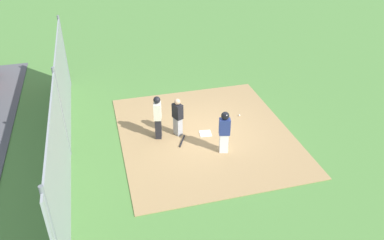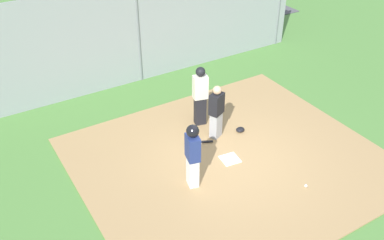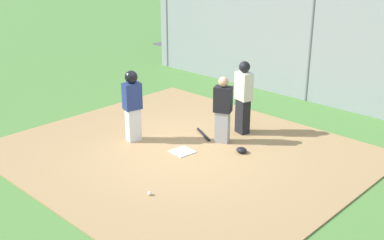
{
  "view_description": "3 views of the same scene",
  "coord_description": "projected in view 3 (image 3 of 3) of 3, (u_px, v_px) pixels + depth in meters",
  "views": [
    {
      "loc": [
        11.79,
        -3.68,
        8.2
      ],
      "look_at": [
        0.04,
        -0.54,
        0.75
      ],
      "focal_mm": 36.2,
      "sensor_mm": 36.0,
      "label": 1
    },
    {
      "loc": [
        5.21,
        6.76,
        6.77
      ],
      "look_at": [
        0.41,
        -1.14,
        0.7
      ],
      "focal_mm": 40.81,
      "sensor_mm": 36.0,
      "label": 2
    },
    {
      "loc": [
        -6.68,
        6.68,
        4.32
      ],
      "look_at": [
        -0.05,
        -0.25,
        0.71
      ],
      "focal_mm": 45.11,
      "sensor_mm": 36.0,
      "label": 3
    }
  ],
  "objects": [
    {
      "name": "umpire",
      "position": [
        243.0,
        96.0,
        11.08
      ],
      "size": [
        0.43,
        0.35,
        1.72
      ],
      "rotation": [
        0.0,
        0.0,
        1.32
      ],
      "color": "black",
      "rests_on": "dirt_infield"
    },
    {
      "name": "parking_lot",
      "position": [
        378.0,
        69.0,
        16.98
      ],
      "size": [
        18.0,
        5.2,
        0.04
      ],
      "primitive_type": "cube",
      "color": "#515156",
      "rests_on": "ground_plane"
    },
    {
      "name": "catcher",
      "position": [
        223.0,
        109.0,
        10.6
      ],
      "size": [
        0.45,
        0.39,
        1.52
      ],
      "rotation": [
        0.0,
        0.0,
        2.0
      ],
      "color": "#9E9EA3",
      "rests_on": "dirt_infield"
    },
    {
      "name": "dirt_infield",
      "position": [
        182.0,
        153.0,
        10.36
      ],
      "size": [
        7.2,
        6.4,
        0.03
      ],
      "primitive_type": "cube",
      "color": "#A88456",
      "rests_on": "ground_plane"
    },
    {
      "name": "backstop_fence",
      "position": [
        311.0,
        45.0,
        13.18
      ],
      "size": [
        12.0,
        0.1,
        3.35
      ],
      "color": "#93999E",
      "rests_on": "ground_plane"
    },
    {
      "name": "parked_car_silver",
      "position": [
        309.0,
        39.0,
        19.07
      ],
      "size": [
        4.38,
        2.29,
        1.28
      ],
      "rotation": [
        0.0,
        0.0,
        -0.13
      ],
      "color": "#B2B2B7",
      "rests_on": "parking_lot"
    },
    {
      "name": "home_plate",
      "position": [
        182.0,
        152.0,
        10.35
      ],
      "size": [
        0.49,
        0.49,
        0.02
      ],
      "primitive_type": "cube",
      "rotation": [
        0.0,
        0.0,
        -0.12
      ],
      "color": "white",
      "rests_on": "dirt_infield"
    },
    {
      "name": "catcher_mask",
      "position": [
        242.0,
        150.0,
        10.29
      ],
      "size": [
        0.24,
        0.2,
        0.12
      ],
      "primitive_type": "ellipsoid",
      "color": "black",
      "rests_on": "dirt_infield"
    },
    {
      "name": "baseball_bat",
      "position": [
        203.0,
        134.0,
        11.2
      ],
      "size": [
        0.69,
        0.39,
        0.06
      ],
      "primitive_type": "cylinder",
      "rotation": [
        0.0,
        1.57,
        2.68
      ],
      "color": "black",
      "rests_on": "dirt_infield"
    },
    {
      "name": "runner",
      "position": [
        132.0,
        101.0,
        10.64
      ],
      "size": [
        0.34,
        0.43,
        1.62
      ],
      "rotation": [
        0.0,
        0.0,
        2.9
      ],
      "color": "silver",
      "rests_on": "dirt_infield"
    },
    {
      "name": "ground_plane",
      "position": [
        182.0,
        153.0,
        10.36
      ],
      "size": [
        140.0,
        140.0,
        0.0
      ],
      "primitive_type": "plane",
      "color": "#51843D"
    },
    {
      "name": "baseball",
      "position": [
        150.0,
        193.0,
        8.6
      ],
      "size": [
        0.07,
        0.07,
        0.07
      ],
      "primitive_type": "sphere",
      "color": "white",
      "rests_on": "dirt_infield"
    }
  ]
}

